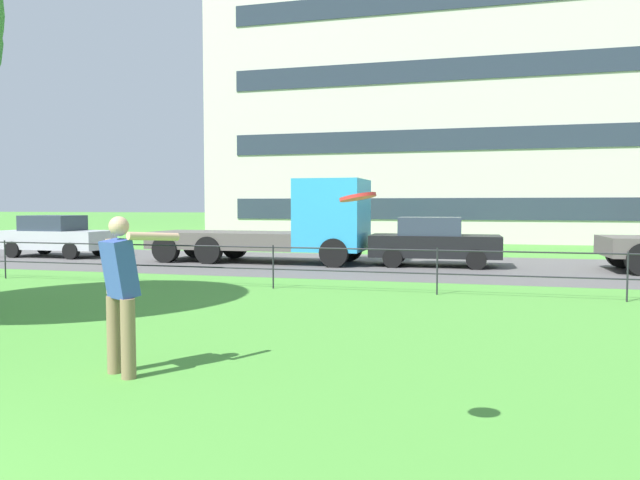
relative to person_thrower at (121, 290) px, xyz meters
The scene contains 8 objects.
street_strip 13.00m from the person_thrower, 92.99° to the left, with size 80.00×7.96×0.01m, color #565454.
park_fence 7.07m from the person_thrower, 95.48° to the left, with size 37.04×0.04×1.00m.
person_thrower is the anchor object (origin of this frame).
frisbee 3.50m from the person_thrower, 27.33° to the right, with size 0.33×0.33×0.07m.
car_silver_center 17.23m from the person_thrower, 131.01° to the left, with size 4.01×1.84×1.54m.
flatbed_truck_far_left 13.17m from the person_thrower, 99.52° to the left, with size 7.32×2.48×2.75m.
car_black_left 13.35m from the person_thrower, 79.08° to the left, with size 4.06×1.92×1.54m.
apartment_building_background 33.65m from the person_thrower, 87.32° to the left, with size 25.20×15.99×17.76m.
Camera 1 is at (4.49, -1.47, 1.90)m, focal length 33.30 mm.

